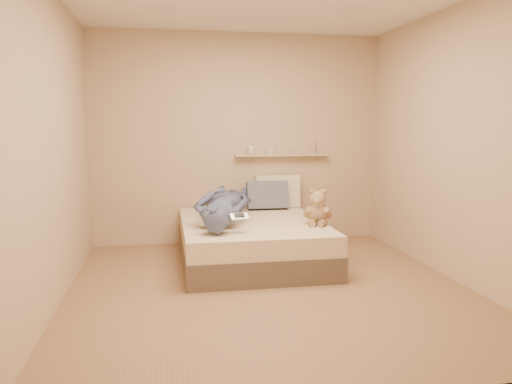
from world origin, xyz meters
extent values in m
plane|color=#8B6648|center=(0.00, 0.00, 0.00)|extent=(3.80, 3.80, 0.00)
plane|color=tan|center=(0.00, 1.90, 1.30)|extent=(3.60, 0.00, 3.60)
plane|color=tan|center=(0.00, -1.90, 1.30)|extent=(3.60, 0.00, 3.60)
plane|color=tan|center=(-1.80, 0.00, 1.30)|extent=(0.00, 3.80, 3.80)
plane|color=tan|center=(1.80, 0.00, 1.30)|extent=(0.00, 3.80, 3.80)
cube|color=brown|center=(0.00, 0.93, 0.12)|extent=(1.50, 1.90, 0.25)
cube|color=beige|center=(0.00, 0.93, 0.35)|extent=(1.48, 1.88, 0.20)
cube|color=silver|center=(-0.22, 0.34, 0.61)|extent=(0.20, 0.12, 0.06)
cube|color=black|center=(-0.22, 0.33, 0.63)|extent=(0.10, 0.06, 0.03)
sphere|color=#927750|center=(0.64, 0.61, 0.56)|extent=(0.23, 0.23, 0.23)
sphere|color=#9F7F57|center=(0.64, 0.59, 0.72)|extent=(0.17, 0.17, 0.17)
sphere|color=#967E52|center=(0.58, 0.61, 0.79)|extent=(0.06, 0.06, 0.06)
sphere|color=#A38259|center=(0.69, 0.57, 0.79)|extent=(0.06, 0.06, 0.06)
sphere|color=#9E7A57|center=(0.61, 0.52, 0.70)|extent=(0.07, 0.07, 0.07)
cylinder|color=#977750|center=(0.54, 0.62, 0.58)|extent=(0.07, 0.15, 0.13)
cylinder|color=#A47657|center=(0.73, 0.55, 0.58)|extent=(0.14, 0.15, 0.13)
cylinder|color=#A47E57|center=(0.56, 0.54, 0.48)|extent=(0.09, 0.16, 0.07)
cylinder|color=#8D664B|center=(0.66, 0.50, 0.48)|extent=(0.14, 0.17, 0.07)
cylinder|color=beige|center=(0.64, 0.59, 0.65)|extent=(0.15, 0.15, 0.02)
sphere|color=black|center=(-0.37, 1.31, 0.54)|extent=(0.18, 0.18, 0.18)
sphere|color=black|center=(-0.37, 1.30, 0.65)|extent=(0.12, 0.12, 0.12)
sphere|color=black|center=(-0.41, 1.31, 0.70)|extent=(0.04, 0.04, 0.04)
sphere|color=black|center=(-0.33, 1.29, 0.70)|extent=(0.04, 0.04, 0.04)
cube|color=beige|center=(0.48, 1.76, 0.65)|extent=(0.56, 0.22, 0.41)
cube|color=slate|center=(0.32, 1.62, 0.62)|extent=(0.50, 0.25, 0.37)
imported|color=#46516E|center=(-0.30, 0.95, 0.64)|extent=(0.93, 1.64, 0.37)
cube|color=tan|center=(0.55, 1.84, 1.10)|extent=(1.20, 0.12, 0.03)
imported|color=silver|center=(0.15, 1.84, 1.19)|extent=(0.08, 0.08, 0.14)
cylinder|color=silver|center=(0.41, 1.84, 1.15)|extent=(0.10, 0.10, 0.06)
cylinder|color=#B7AA9C|center=(0.67, 1.84, 1.14)|extent=(0.06, 0.06, 0.05)
cylinder|color=silver|center=(0.97, 1.84, 1.20)|extent=(0.04, 0.04, 0.17)
camera|label=1|loc=(-0.90, -4.30, 1.49)|focal=35.00mm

